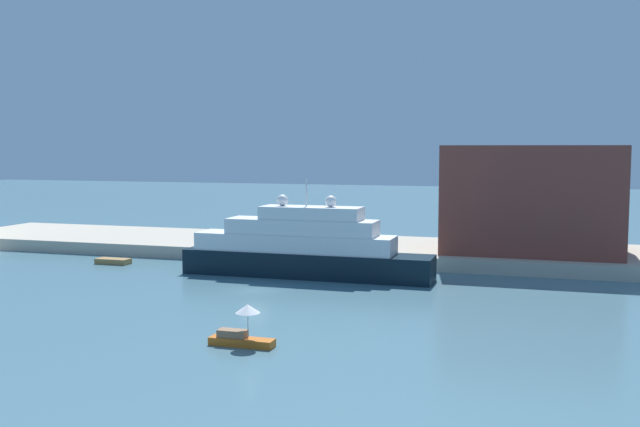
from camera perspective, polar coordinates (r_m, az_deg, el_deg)
The scene contains 9 objects.
ground at distance 72.58m, azimuth -5.21°, elevation -6.06°, with size 400.00×400.00×0.00m, color slate.
quay_dock at distance 96.33m, azimuth 0.63°, elevation -2.76°, with size 110.00×19.33×1.61m, color #B7AD99.
large_yacht at distance 79.70m, azimuth -1.35°, elevation -2.77°, with size 27.86×4.75×10.73m.
small_motorboat at distance 52.77m, azimuth -6.15°, elevation -9.12°, with size 4.79×1.77×3.06m.
work_barge at distance 92.19m, azimuth -15.94°, elevation -3.62°, with size 4.17×1.79×0.66m, color olive.
harbor_building at distance 91.87m, azimuth 16.30°, elevation 1.16°, with size 20.47×15.26×12.81m, color brown.
parked_car at distance 98.22m, azimuth -6.88°, elevation -1.83°, with size 4.59×1.87×1.32m.
person_figure at distance 91.98m, azimuth -5.04°, elevation -2.17°, with size 0.36×0.36×1.65m.
mooring_bollard at distance 87.78m, azimuth 0.89°, elevation -2.75°, with size 0.51×0.51×0.79m, color black.
Camera 1 is at (27.25, -65.76, 14.17)m, focal length 40.73 mm.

